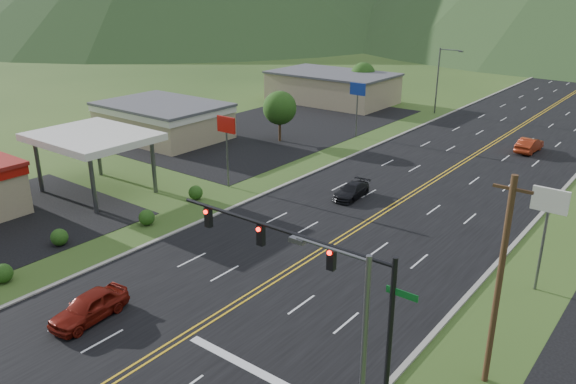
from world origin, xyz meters
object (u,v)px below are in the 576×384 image
Objects in this scene: traffic_signal at (312,266)px; gas_canopy at (92,138)px; streetlight_east at (356,352)px; car_red_far at (529,145)px; car_red_near at (89,307)px; car_dark_mid at (351,191)px; streetlight_west at (440,76)px.

gas_canopy is at bearing 164.30° from traffic_signal.
streetlight_east is 48.61m from car_red_far.
car_red_near is (16.79, -12.19, -4.10)m from gas_canopy.
car_red_far reaches higher than car_dark_mid.
streetlight_east is 64.21m from streetlight_west.
streetlight_west reaches higher than car_dark_mid.
gas_canopy is at bearing -102.13° from streetlight_west.
traffic_signal is 29.59m from gas_canopy.
streetlight_east reaches higher than traffic_signal.
car_dark_mid is at bearing 33.87° from gas_canopy.
car_red_far is (26.18, 35.90, -4.10)m from gas_canopy.
car_red_near is at bearing -179.34° from streetlight_east.
car_red_far is at bearing 53.90° from gas_canopy.
gas_canopy is (-28.48, 8.00, -0.46)m from traffic_signal.
car_red_near is at bearing -83.87° from streetlight_west.
car_red_near is at bearing -35.98° from gas_canopy.
traffic_signal is 1.46× the size of streetlight_east.
streetlight_west is 2.13× the size of car_dark_mid.
traffic_signal is at bearing 139.61° from streetlight_east.
car_red_far is at bearing -37.34° from streetlight_west.
streetlight_west reaches higher than gas_canopy.
streetlight_west is 1.99× the size of car_red_near.
streetlight_west is (-22.86, 60.00, 0.00)m from streetlight_east.
gas_canopy is at bearing 138.28° from car_red_near.
car_dark_mid is (7.97, -35.73, -4.57)m from streetlight_west.
car_red_far is at bearing 73.21° from car_red_near.
streetlight_west is 1.92× the size of car_red_far.
streetlight_west is 49.10m from gas_canopy.
traffic_signal is 1.31× the size of gas_canopy.
car_red_near is at bearing -160.32° from traffic_signal.
streetlight_west is at bearing 77.87° from gas_canopy.
streetlight_east is 2.13× the size of car_dark_mid.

